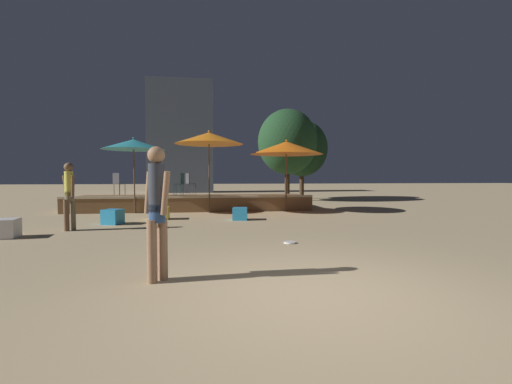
{
  "coord_description": "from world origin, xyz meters",
  "views": [
    {
      "loc": [
        -1.22,
        -3.88,
        1.41
      ],
      "look_at": [
        0.0,
        5.08,
        1.0
      ],
      "focal_mm": 24.0,
      "sensor_mm": 36.0,
      "label": 1
    }
  ],
  "objects_px": {
    "patio_umbrella_0": "(209,138)",
    "bistro_chair_2": "(157,181)",
    "cube_seat_2": "(240,214)",
    "cube_seat_3": "(113,217)",
    "patio_umbrella_1": "(286,148)",
    "bistro_chair_3": "(181,182)",
    "bistro_chair_0": "(189,181)",
    "cube_seat_1": "(161,213)",
    "patio_umbrella_2": "(134,145)",
    "person_0": "(69,193)",
    "bistro_chair_1": "(118,182)",
    "background_tree_1": "(302,149)",
    "frisbee_disc": "(290,242)",
    "person_1": "(157,207)",
    "background_tree_0": "(287,142)",
    "cube_seat_0": "(4,228)"
  },
  "relations": [
    {
      "from": "cube_seat_2",
      "to": "bistro_chair_1",
      "type": "relative_size",
      "value": 0.58
    },
    {
      "from": "bistro_chair_2",
      "to": "frisbee_disc",
      "type": "bearing_deg",
      "value": 28.39
    },
    {
      "from": "cube_seat_3",
      "to": "person_0",
      "type": "bearing_deg",
      "value": -125.09
    },
    {
      "from": "patio_umbrella_0",
      "to": "cube_seat_1",
      "type": "height_order",
      "value": "patio_umbrella_0"
    },
    {
      "from": "patio_umbrella_1",
      "to": "bistro_chair_3",
      "type": "distance_m",
      "value": 4.59
    },
    {
      "from": "patio_umbrella_0",
      "to": "bistro_chair_1",
      "type": "distance_m",
      "value": 4.35
    },
    {
      "from": "cube_seat_1",
      "to": "person_1",
      "type": "height_order",
      "value": "person_1"
    },
    {
      "from": "background_tree_1",
      "to": "bistro_chair_3",
      "type": "bearing_deg",
      "value": -137.21
    },
    {
      "from": "patio_umbrella_1",
      "to": "person_0",
      "type": "relative_size",
      "value": 1.63
    },
    {
      "from": "patio_umbrella_2",
      "to": "cube_seat_3",
      "type": "distance_m",
      "value": 3.81
    },
    {
      "from": "cube_seat_1",
      "to": "bistro_chair_3",
      "type": "height_order",
      "value": "bistro_chair_3"
    },
    {
      "from": "cube_seat_0",
      "to": "bistro_chair_1",
      "type": "relative_size",
      "value": 0.7
    },
    {
      "from": "patio_umbrella_0",
      "to": "cube_seat_1",
      "type": "distance_m",
      "value": 3.56
    },
    {
      "from": "patio_umbrella_0",
      "to": "bistro_chair_2",
      "type": "distance_m",
      "value": 3.58
    },
    {
      "from": "bistro_chair_1",
      "to": "background_tree_0",
      "type": "xyz_separation_m",
      "value": [
        8.16,
        4.41,
        2.17
      ]
    },
    {
      "from": "bistro_chair_0",
      "to": "bistro_chair_1",
      "type": "xyz_separation_m",
      "value": [
        -2.86,
        -0.64,
        0.0
      ]
    },
    {
      "from": "person_1",
      "to": "background_tree_0",
      "type": "bearing_deg",
      "value": 24.31
    },
    {
      "from": "bistro_chair_2",
      "to": "frisbee_disc",
      "type": "xyz_separation_m",
      "value": [
        3.94,
        -8.46,
        -1.17
      ]
    },
    {
      "from": "patio_umbrella_2",
      "to": "cube_seat_1",
      "type": "height_order",
      "value": "patio_umbrella_2"
    },
    {
      "from": "cube_seat_2",
      "to": "bistro_chair_1",
      "type": "xyz_separation_m",
      "value": [
        -4.72,
        3.73,
        0.99
      ]
    },
    {
      "from": "cube_seat_1",
      "to": "bistro_chair_2",
      "type": "xyz_separation_m",
      "value": [
        -0.68,
        3.97,
        0.99
      ]
    },
    {
      "from": "cube_seat_0",
      "to": "background_tree_1",
      "type": "distance_m",
      "value": 16.51
    },
    {
      "from": "patio_umbrella_0",
      "to": "background_tree_0",
      "type": "relative_size",
      "value": 0.61
    },
    {
      "from": "bistro_chair_3",
      "to": "background_tree_1",
      "type": "xyz_separation_m",
      "value": [
        6.96,
        6.44,
        1.96
      ]
    },
    {
      "from": "patio_umbrella_1",
      "to": "cube_seat_0",
      "type": "xyz_separation_m",
      "value": [
        -7.71,
        -4.86,
        -2.32
      ]
    },
    {
      "from": "patio_umbrella_1",
      "to": "cube_seat_3",
      "type": "height_order",
      "value": "patio_umbrella_1"
    },
    {
      "from": "cube_seat_3",
      "to": "frisbee_disc",
      "type": "height_order",
      "value": "cube_seat_3"
    },
    {
      "from": "cube_seat_3",
      "to": "bistro_chair_2",
      "type": "relative_size",
      "value": 0.69
    },
    {
      "from": "bistro_chair_0",
      "to": "cube_seat_1",
      "type": "bearing_deg",
      "value": 142.18
    },
    {
      "from": "patio_umbrella_1",
      "to": "person_0",
      "type": "xyz_separation_m",
      "value": [
        -6.64,
        -3.93,
        -1.57
      ]
    },
    {
      "from": "cube_seat_2",
      "to": "cube_seat_3",
      "type": "height_order",
      "value": "cube_seat_3"
    },
    {
      "from": "patio_umbrella_0",
      "to": "person_0",
      "type": "bearing_deg",
      "value": -133.2
    },
    {
      "from": "bistro_chair_0",
      "to": "bistro_chair_2",
      "type": "xyz_separation_m",
      "value": [
        -1.38,
        0.1,
        0.0
      ]
    },
    {
      "from": "cube_seat_1",
      "to": "patio_umbrella_0",
      "type": "bearing_deg",
      "value": 47.92
    },
    {
      "from": "cube_seat_0",
      "to": "cube_seat_2",
      "type": "bearing_deg",
      "value": 23.82
    },
    {
      "from": "patio_umbrella_2",
      "to": "bistro_chair_1",
      "type": "bearing_deg",
      "value": 126.66
    },
    {
      "from": "person_1",
      "to": "bistro_chair_3",
      "type": "height_order",
      "value": "person_1"
    },
    {
      "from": "background_tree_1",
      "to": "background_tree_0",
      "type": "bearing_deg",
      "value": -126.69
    },
    {
      "from": "bistro_chair_0",
      "to": "bistro_chair_2",
      "type": "relative_size",
      "value": 1.0
    },
    {
      "from": "cube_seat_0",
      "to": "person_1",
      "type": "height_order",
      "value": "person_1"
    },
    {
      "from": "patio_umbrella_0",
      "to": "frisbee_disc",
      "type": "bearing_deg",
      "value": -74.93
    },
    {
      "from": "bistro_chair_0",
      "to": "cube_seat_2",
      "type": "bearing_deg",
      "value": 175.56
    },
    {
      "from": "bistro_chair_1",
      "to": "bistro_chair_0",
      "type": "bearing_deg",
      "value": -134.89
    },
    {
      "from": "patio_umbrella_1",
      "to": "person_0",
      "type": "height_order",
      "value": "patio_umbrella_1"
    },
    {
      "from": "patio_umbrella_1",
      "to": "cube_seat_2",
      "type": "relative_size",
      "value": 5.5
    },
    {
      "from": "patio_umbrella_2",
      "to": "person_1",
      "type": "distance_m",
      "value": 9.2
    },
    {
      "from": "cube_seat_3",
      "to": "patio_umbrella_0",
      "type": "bearing_deg",
      "value": 44.04
    },
    {
      "from": "bistro_chair_2",
      "to": "cube_seat_3",
      "type": "bearing_deg",
      "value": -3.14
    },
    {
      "from": "patio_umbrella_2",
      "to": "cube_seat_0",
      "type": "relative_size",
      "value": 4.61
    },
    {
      "from": "patio_umbrella_0",
      "to": "bistro_chair_2",
      "type": "relative_size",
      "value": 3.52
    }
  ]
}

